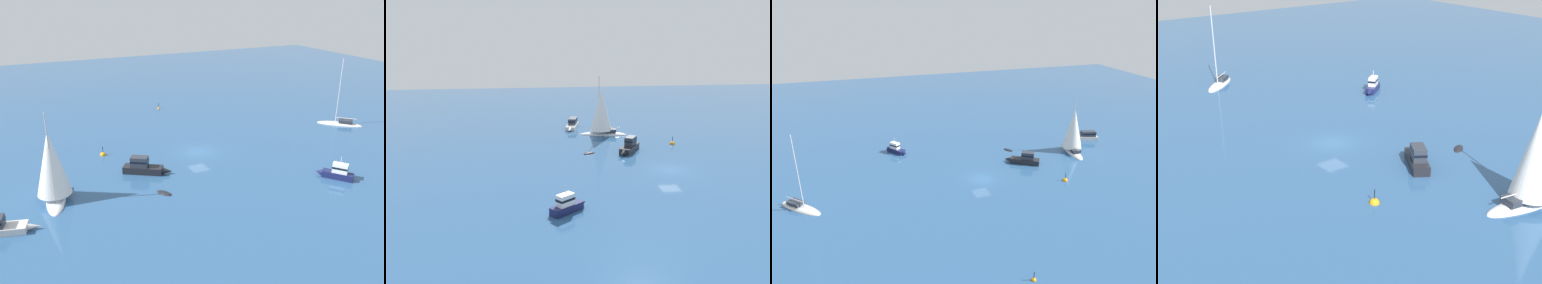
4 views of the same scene
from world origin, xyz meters
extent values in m
plane|color=#2D5684|center=(0.00, 0.00, 0.00)|extent=(164.43, 164.43, 0.00)
ellipsoid|color=white|center=(19.77, 5.23, 0.00)|extent=(3.26, 8.22, 1.00)
cube|color=#2D333D|center=(19.63, 4.28, 0.76)|extent=(1.80, 2.59, 0.53)
cylinder|color=silver|center=(19.89, 6.02, 5.23)|extent=(0.12, 0.12, 9.45)
cylinder|color=silver|center=(19.62, 4.24, 1.28)|extent=(0.64, 3.57, 0.10)
cone|color=white|center=(19.83, 5.62, 4.34)|extent=(4.10, 4.10, 7.09)
ellipsoid|color=black|center=(8.71, 9.26, 0.00)|extent=(1.78, 2.12, 0.42)
cube|color=black|center=(9.15, 3.22, 0.44)|extent=(4.92, 3.85, 0.88)
cone|color=black|center=(6.62, 4.79, 0.44)|extent=(1.49, 1.39, 0.88)
cube|color=#2D333D|center=(9.50, 3.00, 1.50)|extent=(2.41, 2.13, 1.24)
cube|color=black|center=(9.50, 3.00, 1.56)|extent=(2.46, 2.19, 0.24)
cube|color=#191E4C|center=(-11.53, 14.46, 0.40)|extent=(3.09, 3.54, 0.79)
cone|color=#191E4C|center=(-10.21, 12.73, 0.40)|extent=(1.17, 1.19, 0.79)
cube|color=white|center=(-11.64, 14.60, 1.37)|extent=(1.80, 1.94, 1.16)
cube|color=black|center=(-11.64, 14.60, 1.43)|extent=(1.85, 2.00, 0.24)
cylinder|color=silver|center=(-11.64, 14.60, 2.39)|extent=(0.08, 0.08, 0.88)
cube|color=silver|center=(25.56, 9.89, 0.35)|extent=(5.49, 2.96, 0.69)
cone|color=silver|center=(22.44, 10.72, 0.35)|extent=(1.44, 1.01, 0.69)
cube|color=#2D333D|center=(26.30, 9.70, 1.20)|extent=(3.02, 2.01, 1.02)
cube|color=black|center=(26.30, 9.70, 1.25)|extent=(3.07, 2.05, 0.24)
sphere|color=orange|center=(12.37, -4.40, 0.00)|extent=(0.85, 0.85, 0.85)
cylinder|color=black|center=(12.37, -4.40, 0.82)|extent=(0.08, 0.08, 0.80)
camera|label=1|loc=(22.54, 46.49, 21.56)|focal=37.60mm
camera|label=2|loc=(-50.77, 18.13, 17.44)|focal=40.57mm
camera|label=3|loc=(-17.71, -47.55, 26.97)|focal=33.78mm
camera|label=4|loc=(41.76, -28.44, 21.10)|focal=50.09mm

